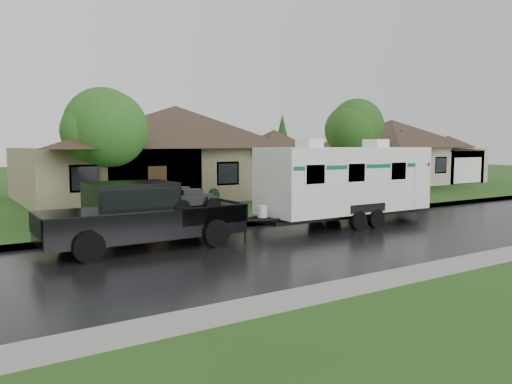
% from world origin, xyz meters
% --- Properties ---
extents(ground, '(140.00, 140.00, 0.00)m').
position_xyz_m(ground, '(0.00, 0.00, 0.00)').
color(ground, '#2C5019').
rests_on(ground, ground).
extents(road, '(140.00, 8.00, 0.01)m').
position_xyz_m(road, '(0.00, -2.00, 0.01)').
color(road, black).
rests_on(road, ground).
extents(curb, '(140.00, 0.50, 0.15)m').
position_xyz_m(curb, '(0.00, 2.25, 0.07)').
color(curb, gray).
rests_on(curb, ground).
extents(lawn, '(140.00, 26.00, 0.15)m').
position_xyz_m(lawn, '(0.00, 15.00, 0.07)').
color(lawn, '#2C5019').
rests_on(lawn, ground).
extents(house_main, '(19.44, 10.80, 6.90)m').
position_xyz_m(house_main, '(2.29, 13.84, 3.59)').
color(house_main, tan).
rests_on(house_main, lawn).
extents(house_neighbor, '(15.12, 9.72, 6.45)m').
position_xyz_m(house_neighbor, '(22.27, 14.34, 3.32)').
color(house_neighbor, tan).
rests_on(house_neighbor, lawn).
extents(tree_left_green, '(3.42, 3.42, 5.66)m').
position_xyz_m(tree_left_green, '(-4.74, 6.42, 4.08)').
color(tree_left_green, '#382B1E').
rests_on(tree_left_green, lawn).
extents(tree_right_green, '(3.59, 3.59, 5.94)m').
position_xyz_m(tree_right_green, '(11.61, 8.37, 4.27)').
color(tree_right_green, '#382B1E').
rests_on(tree_right_green, lawn).
extents(shrub_row, '(13.60, 1.00, 1.00)m').
position_xyz_m(shrub_row, '(2.00, 9.30, 0.65)').
color(shrub_row, '#143814').
rests_on(shrub_row, lawn).
extents(pickup_truck, '(6.43, 2.44, 2.14)m').
position_xyz_m(pickup_truck, '(-5.30, 0.28, 1.15)').
color(pickup_truck, black).
rests_on(pickup_truck, ground).
extents(travel_trailer, '(7.94, 2.79, 3.56)m').
position_xyz_m(travel_trailer, '(3.52, 0.28, 1.89)').
color(travel_trailer, white).
rests_on(travel_trailer, ground).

